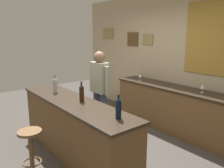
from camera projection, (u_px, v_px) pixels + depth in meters
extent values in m
plane|color=#423D38|center=(96.00, 148.00, 3.94)|extent=(10.00, 10.00, 0.00)
cube|color=tan|center=(173.00, 59.00, 4.87)|extent=(6.00, 0.06, 2.80)
cube|color=#997F4C|center=(108.00, 34.00, 6.41)|extent=(0.44, 0.02, 0.28)
cube|color=brown|center=(133.00, 39.00, 5.67)|extent=(0.37, 0.02, 0.34)
cube|color=#997F4C|center=(148.00, 39.00, 5.29)|extent=(0.31, 0.02, 0.24)
cube|color=#A87F33|center=(212.00, 38.00, 4.10)|extent=(1.07, 0.02, 1.33)
cube|color=brown|center=(75.00, 130.00, 3.60)|extent=(2.55, 0.57, 0.88)
cube|color=#2D2319|center=(74.00, 102.00, 3.50)|extent=(2.60, 0.60, 0.04)
cube|color=brown|center=(175.00, 110.00, 4.55)|extent=(2.76, 0.53, 0.86)
cube|color=#2D2319|center=(176.00, 89.00, 4.45)|extent=(2.81, 0.56, 0.04)
cylinder|color=#384766|center=(103.00, 115.00, 4.28)|extent=(0.13, 0.13, 0.86)
cylinder|color=#384766|center=(97.00, 112.00, 4.43)|extent=(0.13, 0.13, 0.86)
cube|color=#9EA38E|center=(100.00, 77.00, 4.20)|extent=(0.36, 0.20, 0.56)
sphere|color=brown|center=(99.00, 57.00, 4.12)|extent=(0.21, 0.21, 0.21)
cylinder|color=#9EA38E|center=(107.00, 81.00, 4.04)|extent=(0.08, 0.08, 0.52)
cylinder|color=#9EA38E|center=(93.00, 77.00, 4.37)|extent=(0.08, 0.08, 0.52)
cylinder|color=brown|center=(32.00, 155.00, 3.09)|extent=(0.06, 0.06, 0.65)
torus|color=brown|center=(32.00, 162.00, 3.11)|extent=(0.26, 0.26, 0.02)
cylinder|color=brown|center=(30.00, 132.00, 3.01)|extent=(0.32, 0.32, 0.03)
cylinder|color=#999E99|center=(55.00, 87.00, 3.98)|extent=(0.07, 0.07, 0.20)
sphere|color=#999E99|center=(55.00, 81.00, 3.95)|extent=(0.07, 0.07, 0.07)
cylinder|color=#999E99|center=(55.00, 79.00, 3.95)|extent=(0.03, 0.03, 0.09)
cylinder|color=black|center=(55.00, 76.00, 3.93)|extent=(0.03, 0.03, 0.02)
cylinder|color=black|center=(82.00, 95.00, 3.47)|extent=(0.07, 0.07, 0.20)
sphere|color=black|center=(81.00, 88.00, 3.44)|extent=(0.07, 0.07, 0.07)
cylinder|color=black|center=(81.00, 86.00, 3.44)|extent=(0.03, 0.03, 0.09)
cylinder|color=black|center=(81.00, 82.00, 3.43)|extent=(0.03, 0.03, 0.02)
cylinder|color=black|center=(118.00, 111.00, 2.77)|extent=(0.07, 0.07, 0.20)
sphere|color=black|center=(118.00, 102.00, 2.75)|extent=(0.07, 0.07, 0.07)
cylinder|color=black|center=(118.00, 99.00, 2.74)|extent=(0.03, 0.03, 0.09)
cylinder|color=black|center=(119.00, 95.00, 2.73)|extent=(0.03, 0.03, 0.02)
cylinder|color=silver|center=(140.00, 80.00, 5.10)|extent=(0.06, 0.06, 0.00)
cylinder|color=silver|center=(140.00, 79.00, 5.09)|extent=(0.01, 0.01, 0.07)
cone|color=silver|center=(140.00, 75.00, 5.07)|extent=(0.07, 0.07, 0.08)
cylinder|color=silver|center=(202.00, 93.00, 4.06)|extent=(0.06, 0.06, 0.00)
cylinder|color=silver|center=(202.00, 91.00, 4.05)|extent=(0.01, 0.01, 0.07)
cone|color=silver|center=(203.00, 86.00, 4.03)|extent=(0.07, 0.07, 0.08)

